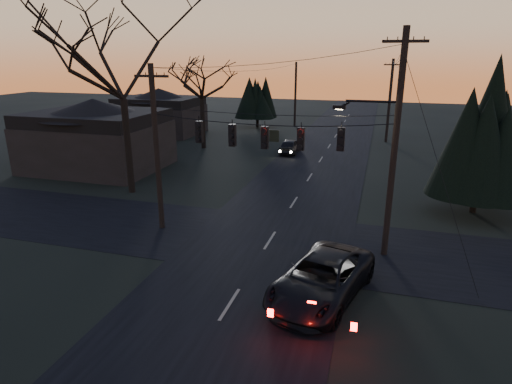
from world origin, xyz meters
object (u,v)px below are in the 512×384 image
(sedan_oncoming_a, at_px, (290,146))
(suv_near, at_px, (322,279))
(utility_pole_far_l, at_px, (295,126))
(utility_pole_far_r, at_px, (386,142))
(evergreen_right, at_px, (485,137))
(utility_pole_right, at_px, (384,254))
(bare_tree_left, at_px, (120,58))
(utility_pole_left, at_px, (162,228))

(sedan_oncoming_a, bearing_deg, suv_near, 104.18)
(utility_pole_far_l, xyz_separation_m, sedan_oncoming_a, (2.80, -16.20, 0.67))
(utility_pole_far_r, distance_m, evergreen_right, 21.76)
(utility_pole_right, distance_m, utility_pole_far_r, 28.00)
(evergreen_right, bearing_deg, sedan_oncoming_a, 137.62)
(bare_tree_left, height_order, suv_near, bare_tree_left)
(evergreen_right, xyz_separation_m, sedan_oncoming_a, (-13.69, 12.49, -3.84))
(suv_near, relative_size, sedan_oncoming_a, 1.46)
(utility_pole_right, distance_m, utility_pole_far_l, 37.79)
(utility_pole_right, relative_size, utility_pole_far_r, 1.18)
(utility_pole_left, xyz_separation_m, evergreen_right, (16.49, 7.31, 4.51))
(utility_pole_far_r, distance_m, sedan_oncoming_a, 11.97)
(bare_tree_left, distance_m, sedan_oncoming_a, 18.47)
(utility_pole_far_l, relative_size, bare_tree_left, 0.64)
(bare_tree_left, height_order, evergreen_right, bare_tree_left)
(bare_tree_left, bearing_deg, utility_pole_far_r, 54.26)
(utility_pole_left, bearing_deg, utility_pole_right, 0.00)
(evergreen_right, bearing_deg, utility_pole_far_r, 103.57)
(sedan_oncoming_a, bearing_deg, utility_pole_right, 113.17)
(evergreen_right, height_order, suv_near, evergreen_right)
(utility_pole_left, distance_m, evergreen_right, 18.59)
(bare_tree_left, bearing_deg, utility_pole_far_l, 80.84)
(utility_pole_far_l, xyz_separation_m, evergreen_right, (16.49, -28.69, 4.51))
(bare_tree_left, relative_size, evergreen_right, 1.58)
(utility_pole_left, relative_size, utility_pole_far_r, 1.00)
(utility_pole_far_r, height_order, sedan_oncoming_a, utility_pole_far_r)
(utility_pole_left, relative_size, utility_pole_far_l, 1.06)
(suv_near, bearing_deg, utility_pole_far_r, 100.96)
(utility_pole_right, bearing_deg, suv_near, -116.86)
(utility_pole_left, xyz_separation_m, bare_tree_left, (-4.99, 5.09, 8.69))
(utility_pole_far_r, bearing_deg, suv_near, -94.04)
(utility_pole_far_r, height_order, suv_near, utility_pole_far_r)
(utility_pole_far_l, height_order, bare_tree_left, bare_tree_left)
(utility_pole_left, distance_m, utility_pole_far_l, 36.00)
(utility_pole_far_r, relative_size, utility_pole_far_l, 1.06)
(bare_tree_left, bearing_deg, suv_near, -34.17)
(utility_pole_right, height_order, evergreen_right, evergreen_right)
(bare_tree_left, distance_m, suv_near, 18.87)
(utility_pole_far_r, height_order, evergreen_right, evergreen_right)
(utility_pole_far_r, xyz_separation_m, suv_near, (-2.30, -32.54, 0.80))
(utility_pole_right, relative_size, sedan_oncoming_a, 2.54)
(utility_pole_right, xyz_separation_m, utility_pole_far_r, (0.00, 28.00, 0.00))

